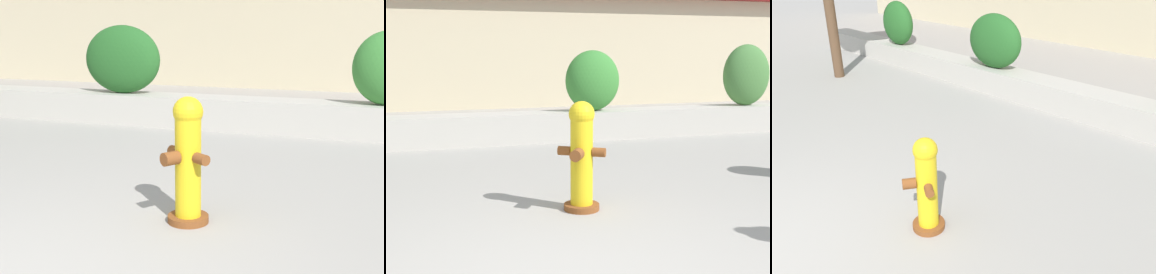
% 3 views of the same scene
% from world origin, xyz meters
% --- Properties ---
extents(planter_wall_low, '(18.00, 0.70, 0.50)m').
position_xyz_m(planter_wall_low, '(0.00, 6.00, 0.25)').
color(planter_wall_low, '#B7B2A8').
rests_on(planter_wall_low, ground).
extents(hedge_bush_2, '(0.99, 0.67, 1.08)m').
position_xyz_m(hedge_bush_2, '(2.22, 6.00, 1.04)').
color(hedge_bush_2, '#387F33').
rests_on(hedge_bush_2, planter_wall_low).
extents(hedge_bush_3, '(0.99, 0.57, 1.19)m').
position_xyz_m(hedge_bush_3, '(5.42, 6.00, 1.10)').
color(hedge_bush_3, '#427538').
rests_on(hedge_bush_3, planter_wall_low).
extents(fire_hydrant, '(0.49, 0.49, 1.08)m').
position_xyz_m(fire_hydrant, '(0.65, 1.85, 0.55)').
color(fire_hydrant, brown).
rests_on(fire_hydrant, ground).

